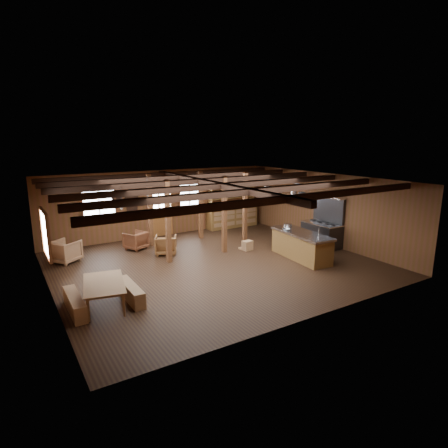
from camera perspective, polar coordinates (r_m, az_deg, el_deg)
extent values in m
cube|color=black|center=(12.59, -1.45, -6.16)|extent=(10.00, 9.00, 0.02)
cube|color=black|center=(11.96, -1.53, 6.71)|extent=(10.00, 9.00, 0.02)
cube|color=brown|center=(10.69, -25.45, -3.04)|extent=(0.02, 9.00, 2.80)
cube|color=brown|center=(15.28, 15.01, 2.30)|extent=(0.02, 9.00, 2.80)
cube|color=brown|center=(16.19, -9.53, 3.15)|extent=(10.00, 0.02, 2.80)
cube|color=brown|center=(8.73, 13.58, -5.54)|extent=(10.00, 0.02, 2.80)
cube|color=black|center=(9.14, 9.54, 3.75)|extent=(9.80, 0.12, 0.18)
cube|color=black|center=(10.31, 4.07, 4.93)|extent=(9.80, 0.12, 0.18)
cube|color=black|center=(11.55, -0.28, 5.84)|extent=(9.80, 0.12, 0.18)
cube|color=black|center=(12.85, -3.77, 6.54)|extent=(9.80, 0.12, 0.18)
cube|color=black|center=(14.18, -6.63, 7.09)|extent=(9.80, 0.12, 0.18)
cube|color=black|center=(15.37, -8.70, 7.48)|extent=(9.80, 0.12, 0.18)
cube|color=black|center=(11.98, -1.53, 6.09)|extent=(0.18, 8.82, 0.18)
cube|color=#462814|center=(12.55, -8.54, 0.34)|extent=(0.15, 0.15, 2.80)
cube|color=#462814|center=(14.63, -11.21, 2.03)|extent=(0.15, 0.15, 2.80)
cube|color=#462814|center=(13.54, 0.05, 1.41)|extent=(0.15, 0.15, 2.80)
cube|color=#462814|center=(15.51, -3.58, 2.88)|extent=(0.15, 0.15, 2.80)
cube|color=#462814|center=(15.22, 3.22, 2.68)|extent=(0.15, 0.15, 2.80)
cube|color=brown|center=(16.30, -9.34, 0.17)|extent=(0.90, 0.06, 1.10)
cube|color=#462814|center=(16.02, -10.99, 1.71)|extent=(0.06, 0.08, 2.10)
cube|color=#462814|center=(16.38, -7.85, 2.07)|extent=(0.06, 0.08, 2.10)
cube|color=#462814|center=(16.02, -9.54, 5.65)|extent=(1.02, 0.08, 0.06)
cube|color=white|center=(16.11, -9.47, 3.64)|extent=(0.84, 0.02, 0.90)
cube|color=white|center=(15.34, -18.52, 2.87)|extent=(1.20, 0.02, 1.20)
cube|color=#462814|center=(15.34, -18.52, 2.87)|extent=(1.32, 0.06, 1.32)
cube|color=white|center=(16.63, -5.33, 4.23)|extent=(0.90, 0.02, 1.20)
cube|color=#462814|center=(16.63, -5.33, 4.23)|extent=(1.02, 0.06, 1.32)
cube|color=white|center=(11.13, -25.59, -1.39)|extent=(0.02, 1.20, 1.20)
cube|color=#462814|center=(11.13, -25.59, -1.39)|extent=(0.14, 1.24, 1.32)
cube|color=beige|center=(15.64, -13.93, 4.09)|extent=(0.50, 0.03, 0.40)
cube|color=black|center=(15.63, -13.92, 4.08)|extent=(0.55, 0.02, 0.45)
cube|color=beige|center=(15.49, -16.02, 3.51)|extent=(0.35, 0.03, 0.45)
cube|color=black|center=(15.48, -16.01, 3.50)|extent=(0.40, 0.02, 0.50)
cube|color=beige|center=(15.73, -13.83, 2.29)|extent=(0.40, 0.03, 0.30)
cube|color=black|center=(15.72, -13.82, 2.28)|extent=(0.45, 0.02, 0.35)
cube|color=brown|center=(17.63, 1.25, 0.99)|extent=(2.50, 0.55, 0.90)
cube|color=#916542|center=(17.52, 1.30, 2.51)|extent=(2.55, 0.60, 0.06)
cube|color=brown|center=(17.50, 1.18, 4.06)|extent=(2.30, 0.35, 0.04)
cube|color=brown|center=(17.45, 1.19, 5.19)|extent=(2.30, 0.35, 0.04)
cube|color=brown|center=(17.41, 1.19, 6.33)|extent=(2.30, 0.35, 0.04)
cube|color=brown|center=(16.86, -2.12, 4.91)|extent=(0.04, 0.35, 1.40)
cube|color=brown|center=(18.09, 4.27, 5.44)|extent=(0.04, 0.35, 1.40)
cylinder|color=#2F2E31|center=(10.82, -15.45, 4.32)|extent=(0.02, 0.02, 0.45)
cone|color=silver|center=(10.87, -15.35, 2.63)|extent=(0.36, 0.36, 0.22)
cylinder|color=#2F2E31|center=(13.17, -11.64, 6.00)|extent=(0.02, 0.02, 0.45)
cone|color=silver|center=(13.21, -11.57, 4.60)|extent=(0.36, 0.36, 0.22)
cylinder|color=#2F2E31|center=(14.03, 9.00, 6.42)|extent=(0.04, 3.00, 0.04)
cylinder|color=#2F2E31|center=(13.04, 12.73, 5.13)|extent=(0.01, 0.01, 0.28)
cylinder|color=silver|center=(13.07, 12.68, 4.21)|extent=(0.27, 0.27, 0.14)
cylinder|color=#2F2E31|center=(13.37, 11.83, 5.37)|extent=(0.01, 0.01, 0.28)
cylinder|color=#2F2E31|center=(13.40, 11.79, 4.48)|extent=(0.25, 0.25, 0.14)
cylinder|color=#2F2E31|center=(13.62, 10.61, 5.59)|extent=(0.01, 0.01, 0.27)
cylinder|color=silver|center=(13.65, 10.57, 4.74)|extent=(0.20, 0.20, 0.14)
cylinder|color=#2F2E31|center=(13.93, 9.70, 6.01)|extent=(0.01, 0.01, 0.16)
cylinder|color=#2F2E31|center=(13.95, 9.68, 5.39)|extent=(0.20, 0.20, 0.14)
cylinder|color=#2F2E31|center=(14.17, 8.36, 5.90)|extent=(0.01, 0.01, 0.29)
cylinder|color=silver|center=(14.20, 8.33, 5.03)|extent=(0.24, 0.24, 0.14)
cylinder|color=#2F2E31|center=(14.49, 7.50, 6.14)|extent=(0.01, 0.01, 0.26)
cylinder|color=#2F2E31|center=(14.51, 7.48, 5.35)|extent=(0.23, 0.23, 0.14)
cylinder|color=#2F2E31|center=(14.81, 6.67, 6.30)|extent=(0.01, 0.01, 0.27)
cylinder|color=silver|center=(14.83, 6.65, 5.51)|extent=(0.27, 0.27, 0.14)
cylinder|color=#2F2E31|center=(15.13, 5.89, 6.67)|extent=(0.01, 0.01, 0.16)
cylinder|color=#2F2E31|center=(15.15, 5.88, 6.11)|extent=(0.22, 0.22, 0.14)
cube|color=brown|center=(13.32, 11.65, -3.37)|extent=(1.00, 2.46, 0.86)
cube|color=silver|center=(13.19, 11.75, -1.41)|extent=(1.08, 2.56, 0.08)
cylinder|color=#2F2E31|center=(12.78, 13.58, -1.97)|extent=(0.44, 0.44, 0.06)
cylinder|color=silver|center=(12.88, 14.25, -1.20)|extent=(0.03, 0.03, 0.30)
cube|color=#916542|center=(14.08, 3.59, -3.28)|extent=(0.43, 0.32, 0.36)
cube|color=#2F2E31|center=(14.97, 14.63, -1.64)|extent=(0.80, 1.49, 0.89)
cube|color=silver|center=(14.86, 14.73, 0.11)|extent=(0.82, 1.51, 0.04)
cube|color=#2F2E31|center=(14.98, 15.70, 2.21)|extent=(0.12, 1.49, 0.99)
cube|color=silver|center=(14.82, 15.50, 4.06)|extent=(0.40, 1.59, 0.05)
imported|color=olive|center=(9.99, -17.54, -10.11)|extent=(1.29, 1.88, 0.61)
cube|color=#916542|center=(9.90, -21.79, -11.24)|extent=(0.29, 1.55, 0.43)
cube|color=#916542|center=(10.17, -14.03, -10.02)|extent=(0.29, 1.53, 0.42)
imported|color=brown|center=(14.53, -13.28, -2.45)|extent=(0.96, 0.97, 0.67)
imported|color=brown|center=(13.71, -8.85, -3.15)|extent=(1.00, 1.01, 0.69)
imported|color=#8A5F3F|center=(13.74, -23.04, -3.86)|extent=(1.16, 1.15, 0.76)
cylinder|color=silver|center=(13.68, 9.68, -0.27)|extent=(0.28, 0.28, 0.17)
imported|color=silver|center=(13.35, 9.46, -0.82)|extent=(0.25, 0.25, 0.06)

